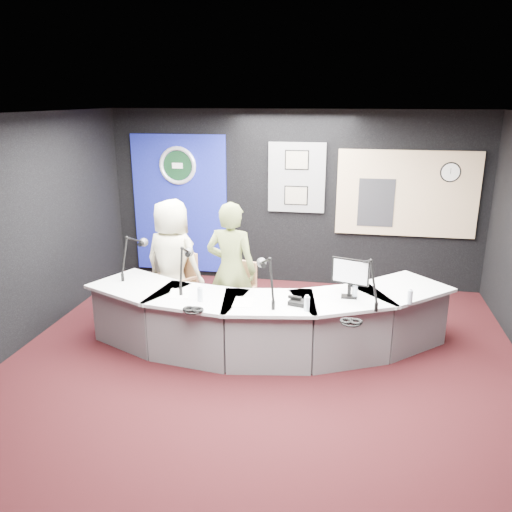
% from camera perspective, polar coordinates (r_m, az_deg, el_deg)
% --- Properties ---
extents(ground, '(6.00, 6.00, 0.00)m').
position_cam_1_polar(ground, '(5.98, 0.49, -12.49)').
color(ground, black).
rests_on(ground, ground).
extents(ceiling, '(6.00, 6.00, 0.02)m').
position_cam_1_polar(ceiling, '(5.20, 0.57, 15.39)').
color(ceiling, silver).
rests_on(ceiling, ground).
extents(wall_back, '(6.00, 0.02, 2.80)m').
position_cam_1_polar(wall_back, '(8.32, 4.16, 6.32)').
color(wall_back, black).
rests_on(wall_back, ground).
extents(wall_front, '(6.00, 0.02, 2.80)m').
position_cam_1_polar(wall_front, '(2.79, -10.81, -17.35)').
color(wall_front, black).
rests_on(wall_front, ground).
extents(wall_left, '(0.02, 6.00, 2.80)m').
position_cam_1_polar(wall_left, '(6.62, -25.97, 1.78)').
color(wall_left, black).
rests_on(wall_left, ground).
extents(broadcast_desk, '(4.50, 1.90, 0.75)m').
position_cam_1_polar(broadcast_desk, '(6.31, 0.93, -7.05)').
color(broadcast_desk, silver).
rests_on(broadcast_desk, ground).
extents(backdrop_panel, '(1.60, 0.05, 2.30)m').
position_cam_1_polar(backdrop_panel, '(8.73, -8.43, 5.70)').
color(backdrop_panel, navy).
rests_on(backdrop_panel, wall_back).
extents(agency_seal, '(0.63, 0.07, 0.63)m').
position_cam_1_polar(agency_seal, '(8.59, -8.71, 9.90)').
color(agency_seal, silver).
rests_on(agency_seal, backdrop_panel).
extents(seal_center, '(0.48, 0.01, 0.48)m').
position_cam_1_polar(seal_center, '(8.59, -8.70, 9.90)').
color(seal_center, black).
rests_on(seal_center, backdrop_panel).
extents(pinboard, '(0.90, 0.04, 1.10)m').
position_cam_1_polar(pinboard, '(8.22, 4.53, 8.67)').
color(pinboard, slate).
rests_on(pinboard, wall_back).
extents(framed_photo_upper, '(0.34, 0.02, 0.27)m').
position_cam_1_polar(framed_photo_upper, '(8.16, 4.56, 10.58)').
color(framed_photo_upper, '#7C705A').
rests_on(framed_photo_upper, pinboard).
extents(framed_photo_lower, '(0.34, 0.02, 0.27)m').
position_cam_1_polar(framed_photo_lower, '(8.24, 4.47, 6.71)').
color(framed_photo_lower, '#7C705A').
rests_on(framed_photo_lower, pinboard).
extents(booth_window_frame, '(2.12, 0.06, 1.32)m').
position_cam_1_polar(booth_window_frame, '(8.26, 16.39, 6.65)').
color(booth_window_frame, tan).
rests_on(booth_window_frame, wall_back).
extents(booth_glow, '(2.00, 0.02, 1.20)m').
position_cam_1_polar(booth_glow, '(8.25, 16.40, 6.64)').
color(booth_glow, beige).
rests_on(booth_glow, booth_window_frame).
extents(equipment_rack, '(0.55, 0.02, 0.75)m').
position_cam_1_polar(equipment_rack, '(8.22, 13.19, 5.78)').
color(equipment_rack, black).
rests_on(equipment_rack, booth_window_frame).
extents(wall_clock, '(0.28, 0.01, 0.28)m').
position_cam_1_polar(wall_clock, '(8.26, 20.80, 8.70)').
color(wall_clock, white).
rests_on(wall_clock, booth_window_frame).
extents(armchair_left, '(0.79, 0.79, 1.01)m').
position_cam_1_polar(armchair_left, '(7.10, -9.13, -3.28)').
color(armchair_left, '#9D6B47').
rests_on(armchair_left, ground).
extents(armchair_right, '(0.62, 0.62, 0.88)m').
position_cam_1_polar(armchair_right, '(6.62, -2.71, -5.24)').
color(armchair_right, '#9D6B47').
rests_on(armchair_right, ground).
extents(draped_jacket, '(0.47, 0.35, 0.70)m').
position_cam_1_polar(draped_jacket, '(7.30, -9.77, -1.79)').
color(draped_jacket, slate).
rests_on(draped_jacket, armchair_left).
extents(person_man, '(0.94, 0.72, 1.70)m').
position_cam_1_polar(person_man, '(6.99, -9.26, -0.64)').
color(person_man, beige).
rests_on(person_man, ground).
extents(person_woman, '(0.68, 0.48, 1.76)m').
position_cam_1_polar(person_woman, '(6.47, -2.76, -1.62)').
color(person_woman, '#5F6937').
rests_on(person_woman, ground).
extents(computer_monitor, '(0.45, 0.17, 0.32)m').
position_cam_1_polar(computer_monitor, '(5.94, 10.44, -1.68)').
color(computer_monitor, black).
rests_on(computer_monitor, broadcast_desk).
extents(desk_phone, '(0.22, 0.20, 0.05)m').
position_cam_1_polar(desk_phone, '(5.77, 4.68, -5.18)').
color(desk_phone, black).
rests_on(desk_phone, broadcast_desk).
extents(headphones_near, '(0.24, 0.24, 0.04)m').
position_cam_1_polar(headphones_near, '(5.39, 10.53, -7.17)').
color(headphones_near, black).
rests_on(headphones_near, broadcast_desk).
extents(headphones_far, '(0.23, 0.23, 0.04)m').
position_cam_1_polar(headphones_far, '(5.62, -7.00, -5.93)').
color(headphones_far, black).
rests_on(headphones_far, broadcast_desk).
extents(paper_stack, '(0.29, 0.37, 0.00)m').
position_cam_1_polar(paper_stack, '(6.13, -8.53, -4.15)').
color(paper_stack, white).
rests_on(paper_stack, broadcast_desk).
extents(notepad, '(0.24, 0.32, 0.00)m').
position_cam_1_polar(notepad, '(5.82, -1.39, -5.14)').
color(notepad, white).
rests_on(notepad, broadcast_desk).
extents(boom_mic_a, '(0.17, 0.74, 0.60)m').
position_cam_1_polar(boom_mic_a, '(6.85, -13.51, 0.50)').
color(boom_mic_a, black).
rests_on(boom_mic_a, broadcast_desk).
extents(boom_mic_b, '(0.20, 0.73, 0.60)m').
position_cam_1_polar(boom_mic_b, '(6.27, -7.93, -0.73)').
color(boom_mic_b, black).
rests_on(boom_mic_b, broadcast_desk).
extents(boom_mic_c, '(0.35, 0.70, 0.60)m').
position_cam_1_polar(boom_mic_c, '(5.81, 1.25, -2.04)').
color(boom_mic_c, black).
rests_on(boom_mic_c, broadcast_desk).
extents(boom_mic_d, '(0.41, 0.67, 0.60)m').
position_cam_1_polar(boom_mic_d, '(5.88, 11.88, -2.19)').
color(boom_mic_d, black).
rests_on(boom_mic_d, broadcast_desk).
extents(water_bottles, '(2.40, 0.54, 0.18)m').
position_cam_1_polar(water_bottles, '(5.82, 5.40, -4.29)').
color(water_bottles, silver).
rests_on(water_bottles, broadcast_desk).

